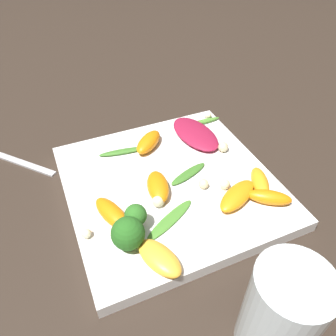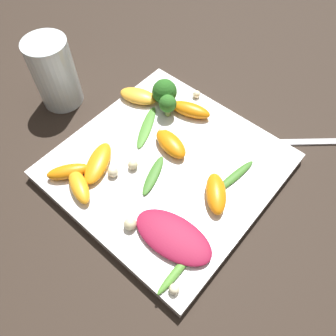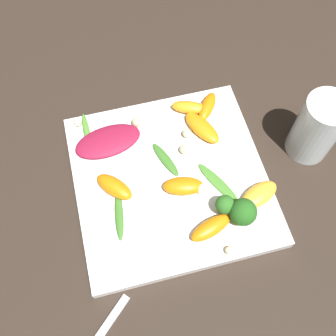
{
  "view_description": "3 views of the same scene",
  "coord_description": "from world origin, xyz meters",
  "views": [
    {
      "loc": [
        0.32,
        -0.14,
        0.36
      ],
      "look_at": [
        -0.01,
        0.0,
        0.03
      ],
      "focal_mm": 35.0,
      "sensor_mm": 36.0,
      "label": 1
    },
    {
      "loc": [
        -0.18,
        0.2,
        0.42
      ],
      "look_at": [
        -0.01,
        0.01,
        0.02
      ],
      "focal_mm": 35.0,
      "sensor_mm": 36.0,
      "label": 2
    },
    {
      "loc": [
        -0.07,
        -0.26,
        0.57
      ],
      "look_at": [
        -0.0,
        0.0,
        0.04
      ],
      "focal_mm": 42.0,
      "sensor_mm": 36.0,
      "label": 3
    }
  ],
  "objects": [
    {
      "name": "arugula_sprig_2",
      "position": [
        -0.11,
        0.11,
        0.02
      ],
      "size": [
        0.01,
        0.07,
        0.01
      ],
      "color": "#518E33",
      "rests_on": "plate"
    },
    {
      "name": "plate",
      "position": [
        0.0,
        0.0,
        0.01
      ],
      "size": [
        0.3,
        0.3,
        0.02
      ],
      "color": "white",
      "rests_on": "ground_plane"
    },
    {
      "name": "arugula_sprig_0",
      "position": [
        -0.0,
        0.03,
        0.02
      ],
      "size": [
        0.04,
        0.07,
        0.01
      ],
      "color": "#3D7528",
      "rests_on": "plate"
    },
    {
      "name": "macadamia_nut_3",
      "position": [
        -0.12,
        0.13,
        0.03
      ],
      "size": [
        0.01,
        0.01,
        0.01
      ],
      "color": "beige",
      "rests_on": "plate"
    },
    {
      "name": "broccoli_floret_1",
      "position": [
        0.06,
        -0.07,
        0.04
      ],
      "size": [
        0.03,
        0.03,
        0.04
      ],
      "color": "#7A9E51",
      "rests_on": "plate"
    },
    {
      "name": "broccoli_floret_0",
      "position": [
        0.08,
        -0.09,
        0.04
      ],
      "size": [
        0.04,
        0.04,
        0.04
      ],
      "color": "#7A9E51",
      "rests_on": "plate"
    },
    {
      "name": "macadamia_nut_2",
      "position": [
        0.04,
        -0.03,
        0.03
      ],
      "size": [
        0.02,
        0.02,
        0.02
      ],
      "color": "beige",
      "rests_on": "plate"
    },
    {
      "name": "orange_segment_2",
      "position": [
        0.12,
        -0.07,
        0.03
      ],
      "size": [
        0.07,
        0.05,
        0.02
      ],
      "color": "#FCAD33",
      "rests_on": "plate"
    },
    {
      "name": "orange_segment_5",
      "position": [
        0.01,
        -0.02,
        0.03
      ],
      "size": [
        0.07,
        0.04,
        0.02
      ],
      "color": "orange",
      "rests_on": "plate"
    },
    {
      "name": "ground_plane",
      "position": [
        0.0,
        0.0,
        0.0
      ],
      "size": [
        2.4,
        2.4,
        0.0
      ],
      "primitive_type": "plane",
      "color": "#2D231C"
    },
    {
      "name": "orange_segment_3",
      "position": [
        0.07,
        0.07,
        0.03
      ],
      "size": [
        0.06,
        0.08,
        0.02
      ],
      "color": "orange",
      "rests_on": "plate"
    },
    {
      "name": "orange_segment_0",
      "position": [
        0.09,
        0.11,
        0.03
      ],
      "size": [
        0.05,
        0.06,
        0.02
      ],
      "color": "orange",
      "rests_on": "plate"
    },
    {
      "name": "macadamia_nut_1",
      "position": [
        0.05,
        0.07,
        0.03
      ],
      "size": [
        0.02,
        0.02,
        0.02
      ],
      "color": "beige",
      "rests_on": "plate"
    },
    {
      "name": "drinking_glass",
      "position": [
        0.24,
        0.01,
        0.06
      ],
      "size": [
        0.07,
        0.07,
        0.12
      ],
      "color": "silver",
      "rests_on": "ground_plane"
    },
    {
      "name": "orange_segment_4",
      "position": [
        -0.09,
        -0.0,
        0.03
      ],
      "size": [
        0.06,
        0.07,
        0.02
      ],
      "color": "orange",
      "rests_on": "plate"
    },
    {
      "name": "orange_segment_6",
      "position": [
        0.06,
        0.11,
        0.03
      ],
      "size": [
        0.07,
        0.04,
        0.02
      ],
      "color": "orange",
      "rests_on": "plate"
    },
    {
      "name": "radicchio_leaf_0",
      "position": [
        -0.08,
        0.08,
        0.03
      ],
      "size": [
        0.12,
        0.07,
        0.01
      ],
      "color": "maroon",
      "rests_on": "plate"
    },
    {
      "name": "macadamia_nut_0",
      "position": [
        0.05,
        -0.14,
        0.03
      ],
      "size": [
        0.01,
        0.01,
        0.01
      ],
      "color": "beige",
      "rests_on": "plate"
    },
    {
      "name": "macadamia_nut_5",
      "position": [
        -0.03,
        0.11,
        0.03
      ],
      "size": [
        0.02,
        0.02,
        0.02
      ],
      "color": "beige",
      "rests_on": "plate"
    },
    {
      "name": "orange_segment_1",
      "position": [
        0.04,
        -0.1,
        0.03
      ],
      "size": [
        0.07,
        0.04,
        0.02
      ],
      "color": "orange",
      "rests_on": "plate"
    },
    {
      "name": "macadamia_nut_4",
      "position": [
        0.03,
        0.04,
        0.03
      ],
      "size": [
        0.01,
        0.01,
        0.01
      ],
      "color": "beige",
      "rests_on": "plate"
    },
    {
      "name": "arugula_sprig_1",
      "position": [
        0.07,
        -0.03,
        0.02
      ],
      "size": [
        0.05,
        0.09,
        0.0
      ],
      "color": "#47842D",
      "rests_on": "plate"
    },
    {
      "name": "arugula_sprig_3",
      "position": [
        -0.09,
        -0.04,
        0.02
      ],
      "size": [
        0.02,
        0.08,
        0.01
      ],
      "color": "#3D7528",
      "rests_on": "plate"
    }
  ]
}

